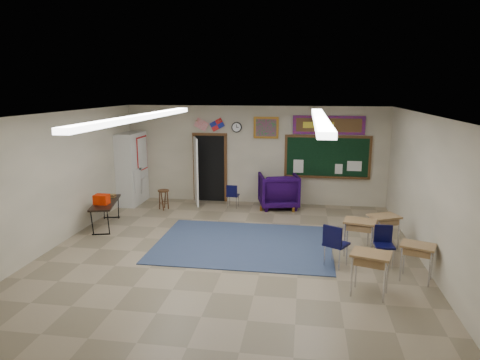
# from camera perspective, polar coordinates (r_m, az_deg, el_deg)

# --- Properties ---
(floor) EXTENTS (9.00, 9.00, 0.00)m
(floor) POSITION_cam_1_polar(r_m,az_deg,el_deg) (9.27, -1.48, -10.19)
(floor) COLOR gray
(floor) RESTS_ON ground
(back_wall) EXTENTS (8.00, 0.04, 3.00)m
(back_wall) POSITION_cam_1_polar(r_m,az_deg,el_deg) (13.18, 1.94, 3.34)
(back_wall) COLOR beige
(back_wall) RESTS_ON floor
(front_wall) EXTENTS (8.00, 0.04, 3.00)m
(front_wall) POSITION_cam_1_polar(r_m,az_deg,el_deg) (4.68, -11.65, -13.76)
(front_wall) COLOR beige
(front_wall) RESTS_ON floor
(left_wall) EXTENTS (0.04, 9.00, 3.00)m
(left_wall) POSITION_cam_1_polar(r_m,az_deg,el_deg) (10.29, -24.04, -0.25)
(left_wall) COLOR beige
(left_wall) RESTS_ON floor
(right_wall) EXTENTS (0.04, 9.00, 3.00)m
(right_wall) POSITION_cam_1_polar(r_m,az_deg,el_deg) (9.02, 24.37, -1.91)
(right_wall) COLOR beige
(right_wall) RESTS_ON floor
(ceiling) EXTENTS (8.00, 9.00, 0.04)m
(ceiling) POSITION_cam_1_polar(r_m,az_deg,el_deg) (8.59, -1.59, 8.66)
(ceiling) COLOR silver
(ceiling) RESTS_ON back_wall
(area_rug) EXTENTS (4.00, 3.00, 0.02)m
(area_rug) POSITION_cam_1_polar(r_m,az_deg,el_deg) (9.97, 0.48, -8.47)
(area_rug) COLOR #2E3B57
(area_rug) RESTS_ON floor
(fluorescent_strips) EXTENTS (3.86, 6.00, 0.10)m
(fluorescent_strips) POSITION_cam_1_polar(r_m,az_deg,el_deg) (8.59, -1.59, 8.26)
(fluorescent_strips) COLOR white
(fluorescent_strips) RESTS_ON ceiling
(doorway) EXTENTS (1.10, 0.89, 2.16)m
(doorway) POSITION_cam_1_polar(r_m,az_deg,el_deg) (13.37, -4.55, 1.51)
(doorway) COLOR black
(doorway) RESTS_ON back_wall
(chalkboard) EXTENTS (2.55, 0.14, 1.30)m
(chalkboard) POSITION_cam_1_polar(r_m,az_deg,el_deg) (13.07, 11.55, 2.87)
(chalkboard) COLOR #513017
(chalkboard) RESTS_ON back_wall
(bulletin_board) EXTENTS (2.10, 0.05, 0.55)m
(bulletin_board) POSITION_cam_1_polar(r_m,az_deg,el_deg) (12.96, 11.74, 7.18)
(bulletin_board) COLOR #B4160F
(bulletin_board) RESTS_ON back_wall
(framed_art_print) EXTENTS (0.75, 0.05, 0.65)m
(framed_art_print) POSITION_cam_1_polar(r_m,az_deg,el_deg) (13.00, 3.50, 6.98)
(framed_art_print) COLOR #95601C
(framed_art_print) RESTS_ON back_wall
(wall_clock) EXTENTS (0.32, 0.05, 0.32)m
(wall_clock) POSITION_cam_1_polar(r_m,az_deg,el_deg) (13.12, -0.45, 7.05)
(wall_clock) COLOR black
(wall_clock) RESTS_ON back_wall
(wall_flags) EXTENTS (1.16, 0.06, 0.70)m
(wall_flags) POSITION_cam_1_polar(r_m,az_deg,el_deg) (13.24, -4.14, 7.63)
(wall_flags) COLOR red
(wall_flags) RESTS_ON back_wall
(storage_cabinet) EXTENTS (0.59, 1.25, 2.20)m
(storage_cabinet) POSITION_cam_1_polar(r_m,az_deg,el_deg) (13.57, -14.17, 1.51)
(storage_cabinet) COLOR silver
(storage_cabinet) RESTS_ON floor
(wingback_armchair) EXTENTS (1.33, 1.36, 1.04)m
(wingback_armchair) POSITION_cam_1_polar(r_m,az_deg,el_deg) (12.84, 5.15, -1.41)
(wingback_armchair) COLOR #180431
(wingback_armchair) RESTS_ON floor
(student_chair_reading) EXTENTS (0.38, 0.38, 0.72)m
(student_chair_reading) POSITION_cam_1_polar(r_m,az_deg,el_deg) (12.80, -0.94, -2.14)
(student_chair_reading) COLOR black
(student_chair_reading) RESTS_ON floor
(student_chair_desk_a) EXTENTS (0.61, 0.61, 0.89)m
(student_chair_desk_a) POSITION_cam_1_polar(r_m,az_deg,el_deg) (8.88, 12.70, -8.46)
(student_chair_desk_a) COLOR black
(student_chair_desk_a) RESTS_ON floor
(student_chair_desk_b) EXTENTS (0.41, 0.41, 0.80)m
(student_chair_desk_b) POSITION_cam_1_polar(r_m,az_deg,el_deg) (9.18, 18.66, -8.40)
(student_chair_desk_b) COLOR black
(student_chair_desk_b) RESTS_ON floor
(student_desk_front_left) EXTENTS (0.74, 0.62, 0.78)m
(student_desk_front_left) POSITION_cam_1_polar(r_m,az_deg,el_deg) (9.55, 15.61, -7.17)
(student_desk_front_left) COLOR #976F46
(student_desk_front_left) RESTS_ON floor
(student_desk_front_right) EXTENTS (0.77, 0.70, 0.75)m
(student_desk_front_right) POSITION_cam_1_polar(r_m,az_deg,el_deg) (10.14, 18.58, -6.31)
(student_desk_front_right) COLOR #976F46
(student_desk_front_right) RESTS_ON floor
(student_desk_back_left) EXTENTS (0.76, 0.65, 0.77)m
(student_desk_back_left) POSITION_cam_1_polar(r_m,az_deg,el_deg) (7.85, 16.95, -11.60)
(student_desk_back_left) COLOR #976F46
(student_desk_back_left) RESTS_ON floor
(student_desk_back_right) EXTENTS (0.71, 0.63, 0.71)m
(student_desk_back_right) POSITION_cam_1_polar(r_m,az_deg,el_deg) (8.70, 22.52, -9.89)
(student_desk_back_right) COLOR #976F46
(student_desk_back_right) RESTS_ON floor
(folding_table) EXTENTS (0.90, 1.66, 0.90)m
(folding_table) POSITION_cam_1_polar(r_m,az_deg,el_deg) (11.63, -17.45, -4.20)
(folding_table) COLOR black
(folding_table) RESTS_ON floor
(wooden_stool) EXTENTS (0.33, 0.33, 0.58)m
(wooden_stool) POSITION_cam_1_polar(r_m,az_deg,el_deg) (12.83, -10.14, -2.56)
(wooden_stool) COLOR #522B18
(wooden_stool) RESTS_ON floor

